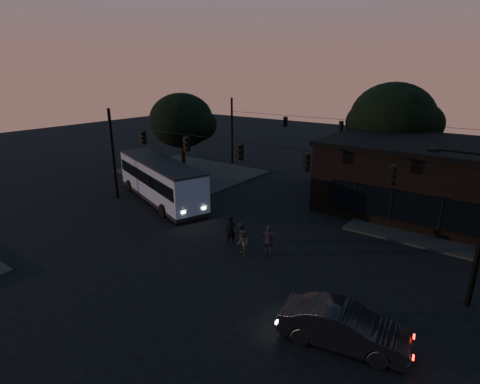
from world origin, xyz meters
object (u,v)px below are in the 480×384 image
Objects in this scene: car at (343,326)px; pedestrian_a at (231,230)px; bus at (160,178)px; pedestrian_c at (269,241)px; building at (433,178)px; pedestrian_b at (243,243)px; pedestrian_d at (242,234)px.

pedestrian_a is at bearing 51.86° from car.
bus is 10.28m from pedestrian_a.
car is at bearing 129.07° from pedestrian_c.
building reaches higher than bus.
bus reaches higher than pedestrian_b.
bus is at bearing 8.46° from pedestrian_d.
building reaches higher than pedestrian_d.
pedestrian_c reaches higher than pedestrian_b.
pedestrian_b is 1.35m from pedestrian_d.
pedestrian_c is at bearing -22.91° from pedestrian_a.
bus is 12.92m from pedestrian_c.
building is 14.63m from pedestrian_c.
car is 10.17m from pedestrian_a.
pedestrian_c is at bearing 72.67° from pedestrian_b.
building is 15.95m from pedestrian_b.
pedestrian_b is at bearing 152.90° from pedestrian_d.
pedestrian_d is (0.68, 0.24, -0.13)m from pedestrian_a.
pedestrian_b is (1.54, -0.82, -0.12)m from pedestrian_a.
pedestrian_a is at bearing -13.82° from pedestrian_c.
building is at bearing 32.66° from pedestrian_a.
pedestrian_d is at bearing -121.76° from building.
pedestrian_c is 1.24× the size of pedestrian_d.
bus is 10.88m from pedestrian_d.
pedestrian_c reaches higher than car.
pedestrian_b is (11.29, -3.92, -1.12)m from bus.
car is (0.34, -17.84, -1.90)m from building.
pedestrian_a is at bearing -170.46° from pedestrian_b.
pedestrian_a is 1.74m from pedestrian_b.
pedestrian_b is at bearing -117.12° from building.
bus is 6.47× the size of pedestrian_c.
pedestrian_a is (9.75, -3.10, -1.00)m from bus.
pedestrian_d is (-2.08, 0.19, -0.18)m from pedestrian_c.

